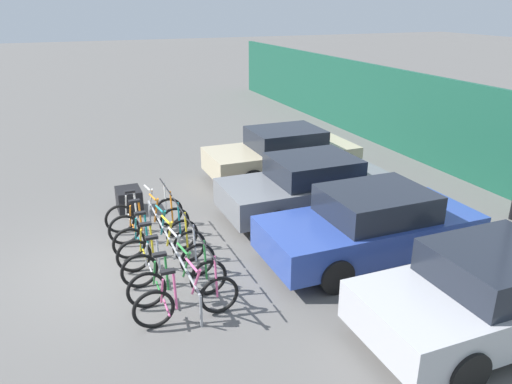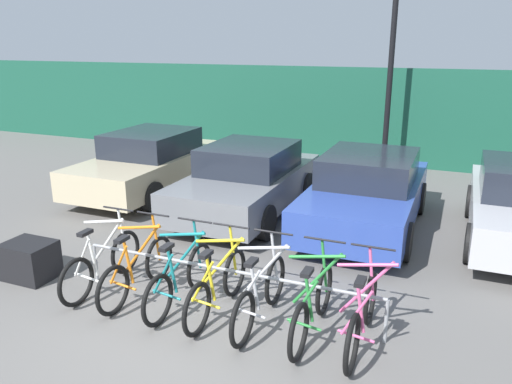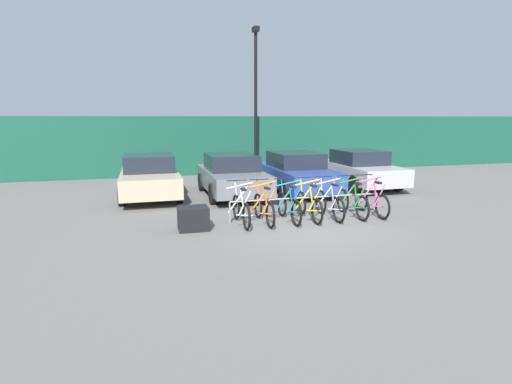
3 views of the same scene
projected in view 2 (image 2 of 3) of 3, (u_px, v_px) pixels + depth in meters
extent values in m
plane|color=#605E5B|center=(177.00, 329.00, 6.07)|extent=(120.00, 120.00, 0.00)
cube|color=#19513D|center=(351.00, 116.00, 14.08)|extent=(36.00, 0.16, 2.67)
cylinder|color=gray|center=(223.00, 269.00, 6.39)|extent=(4.14, 0.04, 0.04)
cylinder|color=gray|center=(96.00, 263.00, 7.23)|extent=(0.04, 0.04, 0.55)
cylinder|color=gray|center=(386.00, 321.00, 5.71)|extent=(0.04, 0.04, 0.55)
torus|color=black|center=(76.00, 282.00, 6.53)|extent=(0.06, 0.66, 0.66)
torus|color=black|center=(126.00, 252.00, 7.46)|extent=(0.06, 0.66, 0.66)
cylinder|color=silver|center=(108.00, 241.00, 7.04)|extent=(0.60, 0.04, 0.76)
cylinder|color=silver|center=(103.00, 222.00, 6.90)|extent=(0.68, 0.04, 0.16)
cylinder|color=silver|center=(92.00, 254.00, 6.76)|extent=(0.14, 0.04, 0.63)
cylinder|color=silver|center=(82.00, 258.00, 6.58)|extent=(0.32, 0.03, 0.58)
cylinder|color=silver|center=(87.00, 277.00, 6.71)|extent=(0.40, 0.03, 0.08)
cylinder|color=silver|center=(122.00, 231.00, 7.32)|extent=(0.12, 0.04, 0.69)
cylinder|color=black|center=(118.00, 209.00, 7.18)|extent=(0.52, 0.03, 0.03)
cube|color=black|center=(85.00, 233.00, 6.58)|extent=(0.10, 0.22, 0.05)
torus|color=black|center=(113.00, 290.00, 6.31)|extent=(0.06, 0.66, 0.66)
torus|color=black|center=(159.00, 258.00, 7.24)|extent=(0.06, 0.66, 0.66)
cylinder|color=orange|center=(143.00, 247.00, 6.82)|extent=(0.60, 0.04, 0.76)
cylinder|color=orange|center=(139.00, 227.00, 6.69)|extent=(0.68, 0.04, 0.16)
cylinder|color=orange|center=(128.00, 261.00, 6.54)|extent=(0.14, 0.04, 0.63)
cylinder|color=orange|center=(119.00, 265.00, 6.36)|extent=(0.32, 0.03, 0.58)
cylinder|color=orange|center=(123.00, 285.00, 6.50)|extent=(0.40, 0.03, 0.08)
cylinder|color=orange|center=(156.00, 237.00, 7.10)|extent=(0.12, 0.04, 0.69)
cylinder|color=black|center=(153.00, 214.00, 6.96)|extent=(0.52, 0.03, 0.03)
cube|color=black|center=(122.00, 239.00, 6.36)|extent=(0.10, 0.22, 0.05)
torus|color=black|center=(158.00, 300.00, 6.07)|extent=(0.06, 0.66, 0.66)
torus|color=black|center=(199.00, 266.00, 7.00)|extent=(0.06, 0.66, 0.66)
cylinder|color=#197A7F|center=(185.00, 255.00, 6.58)|extent=(0.60, 0.04, 0.76)
cylinder|color=#197A7F|center=(182.00, 234.00, 6.44)|extent=(0.68, 0.04, 0.16)
cylinder|color=#197A7F|center=(172.00, 269.00, 6.30)|extent=(0.14, 0.04, 0.63)
cylinder|color=#197A7F|center=(163.00, 274.00, 6.12)|extent=(0.32, 0.03, 0.58)
cylinder|color=#197A7F|center=(167.00, 295.00, 6.25)|extent=(0.40, 0.03, 0.08)
cylinder|color=#197A7F|center=(197.00, 244.00, 6.86)|extent=(0.12, 0.04, 0.69)
cylinder|color=black|center=(195.00, 220.00, 6.72)|extent=(0.52, 0.03, 0.03)
cube|color=black|center=(166.00, 247.00, 6.12)|extent=(0.10, 0.22, 0.05)
torus|color=black|center=(197.00, 309.00, 5.87)|extent=(0.06, 0.66, 0.66)
torus|color=black|center=(235.00, 273.00, 6.80)|extent=(0.06, 0.66, 0.66)
cylinder|color=yellow|center=(222.00, 262.00, 6.38)|extent=(0.60, 0.04, 0.76)
cylinder|color=yellow|center=(220.00, 241.00, 6.24)|extent=(0.68, 0.04, 0.16)
cylinder|color=yellow|center=(210.00, 277.00, 6.10)|extent=(0.14, 0.04, 0.63)
cylinder|color=yellow|center=(202.00, 282.00, 5.92)|extent=(0.32, 0.03, 0.58)
cylinder|color=yellow|center=(205.00, 303.00, 6.05)|extent=(0.40, 0.03, 0.08)
cylinder|color=yellow|center=(233.00, 250.00, 6.66)|extent=(0.12, 0.04, 0.69)
cylinder|color=black|center=(231.00, 226.00, 6.52)|extent=(0.52, 0.03, 0.03)
cube|color=black|center=(206.00, 254.00, 5.92)|extent=(0.10, 0.22, 0.05)
torus|color=black|center=(243.00, 319.00, 5.65)|extent=(0.06, 0.66, 0.66)
torus|color=black|center=(275.00, 280.00, 6.58)|extent=(0.06, 0.66, 0.66)
cylinder|color=#B7B7BC|center=(265.00, 269.00, 6.16)|extent=(0.60, 0.04, 0.76)
cylinder|color=#B7B7BC|center=(264.00, 248.00, 6.03)|extent=(0.68, 0.04, 0.16)
cylinder|color=#B7B7BC|center=(254.00, 286.00, 5.88)|extent=(0.14, 0.04, 0.63)
cylinder|color=#B7B7BC|center=(248.00, 291.00, 5.70)|extent=(0.32, 0.03, 0.58)
cylinder|color=#B7B7BC|center=(250.00, 313.00, 5.84)|extent=(0.40, 0.03, 0.08)
cylinder|color=#B7B7BC|center=(274.00, 257.00, 6.44)|extent=(0.12, 0.04, 0.69)
cylinder|color=black|center=(273.00, 232.00, 6.30)|extent=(0.52, 0.03, 0.03)
cube|color=black|center=(251.00, 262.00, 5.70)|extent=(0.10, 0.22, 0.05)
torus|color=black|center=(299.00, 332.00, 5.41)|extent=(0.06, 0.66, 0.66)
torus|color=black|center=(324.00, 289.00, 6.34)|extent=(0.06, 0.66, 0.66)
cylinder|color=#288438|center=(317.00, 279.00, 5.92)|extent=(0.60, 0.04, 0.76)
cylinder|color=#288438|center=(317.00, 257.00, 5.78)|extent=(0.68, 0.04, 0.16)
cylinder|color=#288438|center=(309.00, 296.00, 5.64)|extent=(0.14, 0.04, 0.63)
cylinder|color=#288438|center=(303.00, 302.00, 5.46)|extent=(0.32, 0.03, 0.58)
cylinder|color=#288438|center=(304.00, 325.00, 5.59)|extent=(0.40, 0.03, 0.08)
cylinder|color=#288438|center=(324.00, 266.00, 6.20)|extent=(0.12, 0.04, 0.69)
cylinder|color=black|center=(325.00, 240.00, 6.06)|extent=(0.52, 0.03, 0.03)
cube|color=black|center=(307.00, 272.00, 5.46)|extent=(0.10, 0.22, 0.05)
torus|color=black|center=(352.00, 344.00, 5.19)|extent=(0.06, 0.66, 0.66)
torus|color=black|center=(370.00, 298.00, 6.12)|extent=(0.06, 0.66, 0.66)
cylinder|color=#E55993|center=(366.00, 288.00, 5.70)|extent=(0.60, 0.04, 0.76)
cylinder|color=#E55993|center=(367.00, 265.00, 5.57)|extent=(0.68, 0.04, 0.16)
cylinder|color=#E55993|center=(360.00, 306.00, 5.42)|extent=(0.14, 0.04, 0.63)
cylinder|color=#E55993|center=(357.00, 313.00, 5.24)|extent=(0.32, 0.03, 0.58)
cylinder|color=#E55993|center=(356.00, 336.00, 5.38)|extent=(0.40, 0.03, 0.08)
cylinder|color=#E55993|center=(372.00, 274.00, 5.98)|extent=(0.12, 0.04, 0.69)
cylinder|color=black|center=(373.00, 247.00, 5.84)|extent=(0.52, 0.03, 0.03)
cube|color=black|center=(360.00, 282.00, 5.24)|extent=(0.10, 0.22, 0.05)
cube|color=#C1B28E|center=(150.00, 168.00, 11.46)|extent=(1.80, 4.23, 0.62)
cube|color=#1E232D|center=(151.00, 142.00, 11.38)|extent=(1.58, 1.94, 0.52)
cylinder|color=black|center=(150.00, 163.00, 12.92)|extent=(0.20, 0.64, 0.64)
cylinder|color=black|center=(208.00, 169.00, 12.30)|extent=(0.20, 0.64, 0.64)
cylinder|color=black|center=(85.00, 188.00, 10.76)|extent=(0.20, 0.64, 0.64)
cylinder|color=black|center=(152.00, 197.00, 10.13)|extent=(0.20, 0.64, 0.64)
cube|color=slate|center=(247.00, 186.00, 9.99)|extent=(1.80, 4.08, 0.62)
cube|color=#1E232D|center=(249.00, 157.00, 9.91)|extent=(1.58, 1.87, 0.52)
cylinder|color=black|center=(234.00, 179.00, 11.42)|extent=(0.20, 0.64, 0.64)
cylinder|color=black|center=(305.00, 187.00, 10.79)|extent=(0.20, 0.64, 0.64)
cylinder|color=black|center=(180.00, 210.00, 9.33)|extent=(0.20, 0.64, 0.64)
cylinder|color=black|center=(265.00, 223.00, 8.70)|extent=(0.20, 0.64, 0.64)
cube|color=#2D479E|center=(366.00, 199.00, 9.20)|extent=(1.80, 4.22, 0.62)
cube|color=#1E232D|center=(369.00, 168.00, 9.13)|extent=(1.58, 1.94, 0.52)
cylinder|color=black|center=(336.00, 189.00, 10.67)|extent=(0.20, 0.64, 0.64)
cylinder|color=black|center=(419.00, 198.00, 10.04)|extent=(0.20, 0.64, 0.64)
cylinder|color=black|center=(301.00, 227.00, 8.50)|extent=(0.20, 0.64, 0.64)
cylinder|color=black|center=(405.00, 242.00, 7.87)|extent=(0.20, 0.64, 0.64)
cylinder|color=black|center=(472.00, 201.00, 9.85)|extent=(0.20, 0.64, 0.64)
cylinder|color=black|center=(472.00, 244.00, 7.80)|extent=(0.20, 0.64, 0.64)
cylinder|color=black|center=(392.00, 53.00, 12.27)|extent=(0.14, 0.14, 6.16)
cube|color=black|center=(30.00, 260.00, 7.31)|extent=(0.70, 0.56, 0.55)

